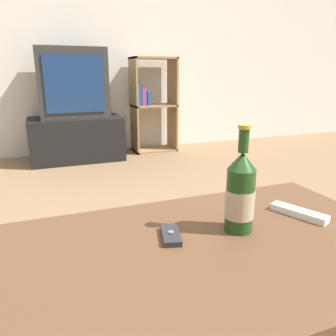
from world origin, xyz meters
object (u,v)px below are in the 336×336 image
(remote_control, at_px, (299,213))
(television, at_px, (72,83))
(tv_stand, at_px, (77,139))
(bookshelf, at_px, (151,104))
(cell_phone, at_px, (171,235))
(beer_bottle, at_px, (240,194))

(remote_control, bearing_deg, television, 75.30)
(tv_stand, height_order, bookshelf, bookshelf)
(television, bearing_deg, remote_control, -81.89)
(bookshelf, relative_size, remote_control, 6.02)
(cell_phone, distance_m, remote_control, 0.40)
(television, bearing_deg, bookshelf, 7.58)
(beer_bottle, relative_size, remote_control, 1.70)
(tv_stand, relative_size, television, 1.36)
(tv_stand, distance_m, beer_bottle, 2.68)
(bookshelf, xyz_separation_m, beer_bottle, (-0.67, -2.76, 0.03))
(remote_control, bearing_deg, tv_stand, 75.29)
(beer_bottle, bearing_deg, bookshelf, 76.46)
(remote_control, bearing_deg, beer_bottle, 160.64)
(tv_stand, distance_m, bookshelf, 0.89)
(television, relative_size, beer_bottle, 2.29)
(television, relative_size, cell_phone, 5.91)
(television, xyz_separation_m, remote_control, (0.38, -2.64, -0.29))
(bookshelf, distance_m, cell_phone, 2.87)
(bookshelf, bearing_deg, cell_phone, -107.22)
(bookshelf, relative_size, beer_bottle, 3.54)
(television, xyz_separation_m, beer_bottle, (0.16, -2.65, -0.20))
(cell_phone, bearing_deg, bookshelf, 87.50)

